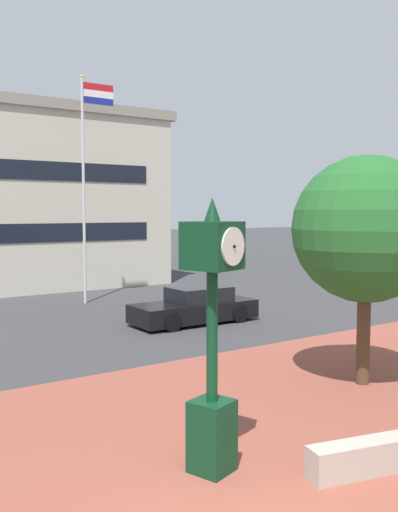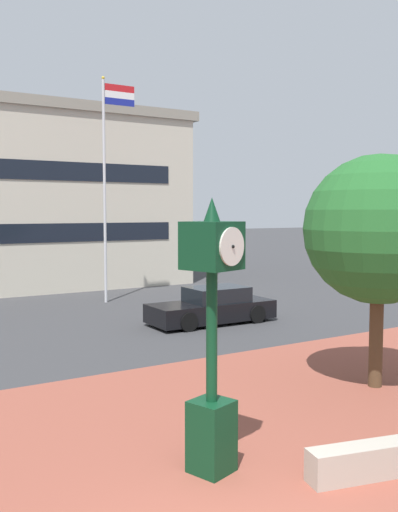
{
  "view_description": "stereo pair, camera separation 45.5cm",
  "coord_description": "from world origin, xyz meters",
  "px_view_note": "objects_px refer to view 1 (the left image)",
  "views": [
    {
      "loc": [
        -4.11,
        -4.64,
        3.96
      ],
      "look_at": [
        0.74,
        2.36,
        3.29
      ],
      "focal_mm": 40.05,
      "sensor_mm": 36.0,
      "label": 1
    },
    {
      "loc": [
        -3.73,
        -4.89,
        3.96
      ],
      "look_at": [
        0.74,
        2.36,
        3.29
      ],
      "focal_mm": 40.05,
      "sensor_mm": 36.0,
      "label": 2
    }
  ],
  "objects_px": {
    "plaza_tree": "(367,232)",
    "car_street_near": "(195,307)",
    "street_clock": "(212,336)",
    "flagpole_primary": "(86,174)"
  },
  "relations": [
    {
      "from": "street_clock",
      "to": "flagpole_primary",
      "type": "distance_m",
      "value": 17.15
    },
    {
      "from": "plaza_tree",
      "to": "flagpole_primary",
      "type": "bearing_deg",
      "value": 92.44
    },
    {
      "from": "street_clock",
      "to": "car_street_near",
      "type": "height_order",
      "value": "street_clock"
    },
    {
      "from": "plaza_tree",
      "to": "flagpole_primary",
      "type": "distance_m",
      "value": 14.47
    },
    {
      "from": "plaza_tree",
      "to": "car_street_near",
      "type": "relative_size",
      "value": 1.15
    },
    {
      "from": "street_clock",
      "to": "plaza_tree",
      "type": "height_order",
      "value": "plaza_tree"
    },
    {
      "from": "plaza_tree",
      "to": "flagpole_primary",
      "type": "relative_size",
      "value": 0.54
    },
    {
      "from": "street_clock",
      "to": "car_street_near",
      "type": "relative_size",
      "value": 0.92
    },
    {
      "from": "street_clock",
      "to": "flagpole_primary",
      "type": "relative_size",
      "value": 0.43
    },
    {
      "from": "plaza_tree",
      "to": "car_street_near",
      "type": "height_order",
      "value": "plaza_tree"
    }
  ]
}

